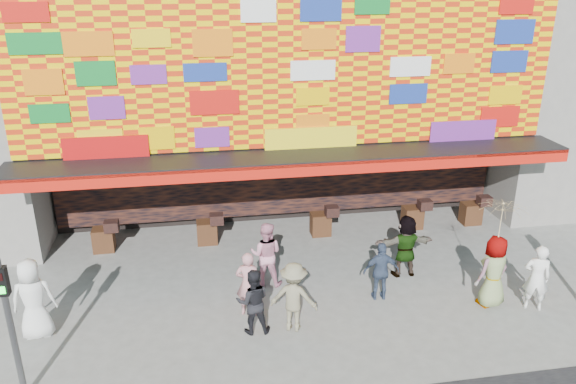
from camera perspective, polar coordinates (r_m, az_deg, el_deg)
The scene contains 13 objects.
ground at distance 13.53m, azimuth 3.47°, elevation -12.95°, with size 90.00×90.00×0.00m, color slate.
shop_building at distance 19.37m, azimuth -1.76°, elevation 14.27°, with size 15.20×9.40×10.00m.
signal_left at distance 11.54m, azimuth -26.54°, elevation -11.07°, with size 0.22×0.20×3.00m.
ped_a at distance 13.72m, azimuth -24.46°, elevation -9.87°, with size 0.93×0.60×1.89m, color white.
ped_b at distance 13.37m, azimuth -4.07°, elevation -9.29°, with size 0.59×0.39×1.63m, color #C27D85.
ped_c at distance 12.77m, azimuth -3.58°, elevation -11.04°, with size 0.76×0.59×1.56m, color black.
ped_d at distance 12.82m, azimuth 0.58°, elevation -10.61°, with size 1.07×0.62×1.66m, color gray.
ped_e at distance 14.14m, azimuth 9.45°, elevation -7.94°, with size 0.90×0.37×1.53m, color #374560.
ped_f at distance 15.28m, azimuth 11.86°, elevation -5.38°, with size 1.59×0.51×1.72m, color gray.
ped_g at distance 14.51m, azimuth 20.16°, elevation -7.59°, with size 0.89×0.58×1.83m, color gray.
ped_h at distance 14.78m, azimuth 23.95°, elevation -7.95°, with size 0.61×0.40×1.68m, color white.
ped_i at distance 14.55m, azimuth -2.24°, elevation -6.31°, with size 0.84×0.66×1.73m, color pink.
parasol at distance 13.96m, azimuth 20.83°, elevation -2.87°, with size 1.45×1.46×1.99m.
Camera 1 is at (-2.66, -10.86, 7.61)m, focal length 35.00 mm.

